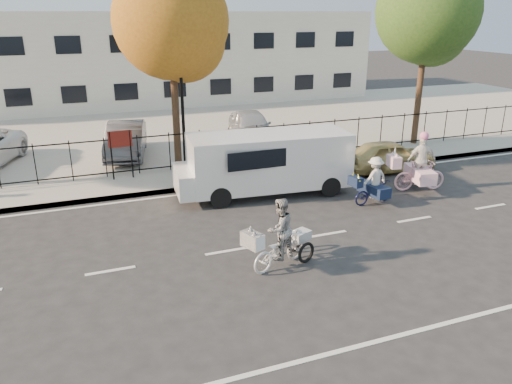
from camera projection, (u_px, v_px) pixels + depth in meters
name	position (u px, v px, depth m)	size (l,w,h in m)	color
ground	(227.00, 251.00, 13.21)	(120.00, 120.00, 0.00)	#333334
road_markings	(227.00, 251.00, 13.21)	(60.00, 9.52, 0.01)	silver
curb	(184.00, 189.00, 17.62)	(60.00, 0.10, 0.15)	#A8A399
sidewalk	(177.00, 180.00, 18.54)	(60.00, 2.20, 0.15)	#A8A399
parking_lot	(141.00, 130.00, 26.36)	(60.00, 15.60, 0.15)	#A8A399
iron_fence	(170.00, 151.00, 19.23)	(58.00, 0.06, 1.50)	black
building	(115.00, 58.00, 34.15)	(34.00, 10.00, 6.00)	silver
lamppost	(182.00, 95.00, 18.29)	(0.36, 0.36, 4.33)	black
street_sign	(121.00, 145.00, 18.08)	(0.85, 0.06, 1.80)	black
zebra_trike	(280.00, 241.00, 12.22)	(2.07, 1.39, 1.79)	white
unicorn_bike	(419.00, 169.00, 17.44)	(2.16, 1.54, 2.13)	beige
bull_bike	(374.00, 185.00, 16.31)	(1.73, 1.20, 1.58)	#101337
white_van	(266.00, 161.00, 17.03)	(6.10, 2.49, 2.11)	white
gold_sedan	(389.00, 156.00, 19.63)	(1.49, 3.70, 1.26)	tan
lot_car_c	(126.00, 140.00, 21.17)	(1.49, 4.29, 1.41)	#4D4E55
lot_car_d	(251.00, 126.00, 23.68)	(1.70, 4.22, 1.44)	#AFB2B7
tree_mid	(175.00, 27.00, 18.27)	(4.25, 4.25, 7.78)	#442D1D
tree_east	(429.00, 17.00, 21.72)	(4.50, 4.50, 8.25)	#442D1D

